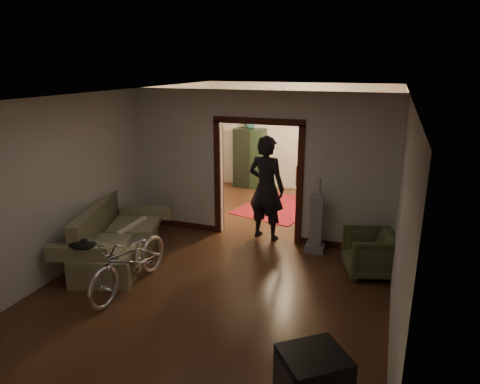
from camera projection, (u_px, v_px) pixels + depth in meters
The scene contains 23 objects.
floor at pixel (246, 251), 7.74m from camera, with size 5.00×8.50×0.01m, color #351D11.
ceiling at pixel (246, 93), 6.93m from camera, with size 5.00×8.50×0.01m, color white.
wall_back at pixel (298, 138), 11.17m from camera, with size 5.00×0.02×2.80m, color beige.
wall_left at pixel (122, 165), 8.14m from camera, with size 0.02×8.50×2.80m, color beige.
wall_right at pixel (400, 190), 6.53m from camera, with size 0.02×8.50×2.80m, color beige.
partition_wall at pixel (259, 167), 8.01m from camera, with size 5.00×0.14×2.80m, color beige.
door_casing at pixel (259, 182), 8.10m from camera, with size 1.74×0.20×2.32m, color #35130C.
far_window at pixel (325, 133), 10.87m from camera, with size 0.98×0.06×1.28m, color black.
chandelier at pixel (283, 107), 9.32m from camera, with size 0.24×0.24×0.24m, color #FFE0A5.
light_switch at pixel (313, 180), 7.65m from camera, with size 0.08×0.01×0.12m, color silver.
sofa at pixel (117, 234), 7.24m from camera, with size 0.94×2.09×0.96m, color #6B6C48.
rolled_paper at pixel (132, 226), 7.46m from camera, with size 0.11×0.11×0.84m, color beige.
jacket at pixel (82, 244), 6.34m from camera, with size 0.44×0.33×0.13m, color black.
bicycle at pixel (130, 260), 6.32m from camera, with size 0.63×1.80×0.94m, color silver.
armchair at pixel (370, 253), 6.81m from camera, with size 0.76×0.79×0.71m, color #47522E.
crt_tv at pixel (313, 377), 3.64m from camera, with size 0.53×0.48×0.46m, color black.
vacuum at pixel (316, 223), 7.56m from camera, with size 0.33×0.27×1.08m, color gray.
person at pixel (266, 188), 8.05m from camera, with size 0.73×0.48×2.01m, color black.
oriental_rug at pixel (279, 207), 10.07m from camera, with size 1.54×2.03×0.02m, color maroon.
locker at pixel (250, 158), 11.57m from camera, with size 0.80×0.44×1.60m, color black.
globe at pixel (250, 116), 11.24m from camera, with size 0.29×0.29×0.29m, color #1E5972.
desk at pixel (331, 185), 10.47m from camera, with size 1.09×0.61×0.81m, color black.
desk_chair at pixel (306, 184), 10.37m from camera, with size 0.41×0.41×0.92m, color black.
Camera 1 is at (2.29, -6.73, 3.25)m, focal length 32.00 mm.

